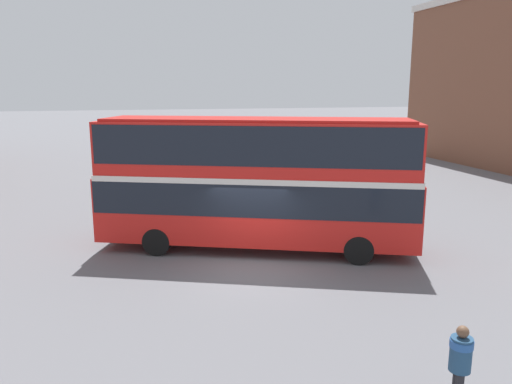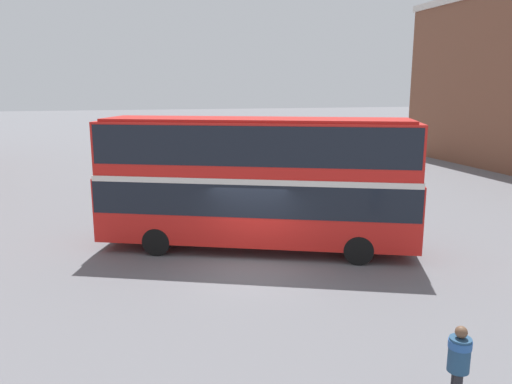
{
  "view_description": "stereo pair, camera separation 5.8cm",
  "coord_description": "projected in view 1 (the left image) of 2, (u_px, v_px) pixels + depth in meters",
  "views": [
    {
      "loc": [
        -3.91,
        -14.67,
        5.74
      ],
      "look_at": [
        0.64,
        1.94,
        2.12
      ],
      "focal_mm": 35.0,
      "sensor_mm": 36.0,
      "label": 1
    },
    {
      "loc": [
        -3.85,
        -14.68,
        5.74
      ],
      "look_at": [
        0.64,
        1.94,
        2.12
      ],
      "focal_mm": 35.0,
      "sensor_mm": 36.0,
      "label": 2
    }
  ],
  "objects": [
    {
      "name": "ground_plane",
      "position": [
        253.0,
        269.0,
        16.03
      ],
      "size": [
        240.0,
        240.0,
        0.0
      ],
      "primitive_type": "plane",
      "color": "slate"
    },
    {
      "name": "double_decker_bus",
      "position": [
        256.0,
        176.0,
        17.48
      ],
      "size": [
        11.19,
        6.58,
        4.7
      ],
      "rotation": [
        0.0,
        0.0,
        -0.4
      ],
      "color": "red",
      "rests_on": "ground_plane"
    },
    {
      "name": "pedestrian_foreground",
      "position": [
        460.0,
        359.0,
        8.83
      ],
      "size": [
        0.55,
        0.55,
        1.66
      ],
      "rotation": [
        0.0,
        0.0,
        2.66
      ],
      "color": "#232328",
      "rests_on": "ground_plane"
    },
    {
      "name": "parked_car_kerb_far",
      "position": [
        150.0,
        171.0,
        30.34
      ],
      "size": [
        4.02,
        2.06,
        1.46
      ],
      "rotation": [
        0.0,
        0.0,
        0.06
      ],
      "color": "slate",
      "rests_on": "ground_plane"
    },
    {
      "name": "parked_car_side_street",
      "position": [
        324.0,
        174.0,
        29.18
      ],
      "size": [
        4.2,
        2.27,
        1.58
      ],
      "rotation": [
        0.0,
        0.0,
        0.09
      ],
      "color": "black",
      "rests_on": "ground_plane"
    }
  ]
}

